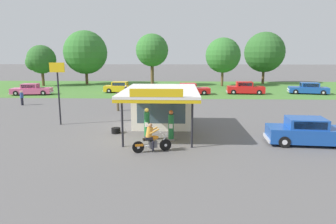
{
  "coord_description": "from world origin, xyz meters",
  "views": [
    {
      "loc": [
        2.84,
        -17.37,
        5.15
      ],
      "look_at": [
        2.06,
        2.28,
        1.4
      ],
      "focal_mm": 32.09,
      "sensor_mm": 36.0,
      "label": 1
    }
  ],
  "objects_px": {
    "gas_pump_offside": "(171,127)",
    "bystander_leaning_by_kiosk": "(126,92)",
    "parked_car_back_row_left": "(122,88)",
    "parked_car_back_row_far_right": "(245,88)",
    "gas_pump_nearside": "(147,125)",
    "parked_car_back_row_far_left": "(31,90)",
    "roadside_pole_sign": "(58,83)",
    "parked_car_back_row_right": "(308,89)",
    "spare_tire_stack": "(116,131)",
    "motorcycle_with_rider": "(151,140)",
    "featured_classic_sedan": "(309,132)",
    "bystander_chatting_near_pumps": "(22,98)",
    "parked_car_back_row_centre_left": "(189,89)",
    "bystander_admiring_sedan": "(118,101)"
  },
  "relations": [
    {
      "from": "gas_pump_offside",
      "to": "bystander_leaning_by_kiosk",
      "type": "relative_size",
      "value": 1.09
    },
    {
      "from": "parked_car_back_row_left",
      "to": "parked_car_back_row_far_right",
      "type": "bearing_deg",
      "value": -3.12
    },
    {
      "from": "gas_pump_nearside",
      "to": "parked_car_back_row_far_right",
      "type": "relative_size",
      "value": 0.39
    },
    {
      "from": "parked_car_back_row_far_left",
      "to": "roadside_pole_sign",
      "type": "height_order",
      "value": "roadside_pole_sign"
    },
    {
      "from": "gas_pump_nearside",
      "to": "parked_car_back_row_far_right",
      "type": "bearing_deg",
      "value": 64.5
    },
    {
      "from": "parked_car_back_row_right",
      "to": "spare_tire_stack",
      "type": "relative_size",
      "value": 8.96
    },
    {
      "from": "parked_car_back_row_left",
      "to": "spare_tire_stack",
      "type": "relative_size",
      "value": 8.68
    },
    {
      "from": "gas_pump_nearside",
      "to": "motorcycle_with_rider",
      "type": "relative_size",
      "value": 0.96
    },
    {
      "from": "featured_classic_sedan",
      "to": "roadside_pole_sign",
      "type": "xyz_separation_m",
      "value": [
        -16.49,
        4.41,
        2.43
      ]
    },
    {
      "from": "motorcycle_with_rider",
      "to": "bystander_chatting_near_pumps",
      "type": "xyz_separation_m",
      "value": [
        -14.87,
        14.73,
        0.14
      ]
    },
    {
      "from": "gas_pump_offside",
      "to": "parked_car_back_row_centre_left",
      "type": "bearing_deg",
      "value": 85.37
    },
    {
      "from": "parked_car_back_row_left",
      "to": "bystander_leaning_by_kiosk",
      "type": "bearing_deg",
      "value": -75.26
    },
    {
      "from": "motorcycle_with_rider",
      "to": "bystander_leaning_by_kiosk",
      "type": "bearing_deg",
      "value": 104.01
    },
    {
      "from": "parked_car_back_row_far_right",
      "to": "parked_car_back_row_left",
      "type": "bearing_deg",
      "value": 176.88
    },
    {
      "from": "featured_classic_sedan",
      "to": "spare_tire_stack",
      "type": "bearing_deg",
      "value": 170.1
    },
    {
      "from": "bystander_admiring_sedan",
      "to": "roadside_pole_sign",
      "type": "bearing_deg",
      "value": -118.65
    },
    {
      "from": "parked_car_back_row_right",
      "to": "bystander_leaning_by_kiosk",
      "type": "relative_size",
      "value": 3.16
    },
    {
      "from": "roadside_pole_sign",
      "to": "parked_car_back_row_far_right",
      "type": "bearing_deg",
      "value": 46.54
    },
    {
      "from": "bystander_leaning_by_kiosk",
      "to": "parked_car_back_row_left",
      "type": "bearing_deg",
      "value": 104.74
    },
    {
      "from": "parked_car_back_row_right",
      "to": "spare_tire_stack",
      "type": "xyz_separation_m",
      "value": [
        -21.48,
        -21.46,
        -0.52
      ]
    },
    {
      "from": "roadside_pole_sign",
      "to": "spare_tire_stack",
      "type": "bearing_deg",
      "value": -26.67
    },
    {
      "from": "gas_pump_offside",
      "to": "bystander_chatting_near_pumps",
      "type": "distance_m",
      "value": 20.14
    },
    {
      "from": "spare_tire_stack",
      "to": "motorcycle_with_rider",
      "type": "bearing_deg",
      "value": -54.45
    },
    {
      "from": "parked_car_back_row_far_right",
      "to": "parked_car_back_row_centre_left",
      "type": "distance_m",
      "value": 7.55
    },
    {
      "from": "parked_car_back_row_far_right",
      "to": "parked_car_back_row_right",
      "type": "height_order",
      "value": "parked_car_back_row_far_right"
    },
    {
      "from": "gas_pump_offside",
      "to": "motorcycle_with_rider",
      "type": "xyz_separation_m",
      "value": [
        -0.99,
        -2.32,
        -0.19
      ]
    },
    {
      "from": "featured_classic_sedan",
      "to": "bystander_leaning_by_kiosk",
      "type": "relative_size",
      "value": 3.0
    },
    {
      "from": "parked_car_back_row_left",
      "to": "bystander_admiring_sedan",
      "type": "height_order",
      "value": "bystander_admiring_sedan"
    },
    {
      "from": "gas_pump_nearside",
      "to": "parked_car_back_row_far_left",
      "type": "xyz_separation_m",
      "value": [
        -17.4,
        20.51,
        -0.25
      ]
    },
    {
      "from": "spare_tire_stack",
      "to": "bystander_admiring_sedan",
      "type": "bearing_deg",
      "value": 100.67
    },
    {
      "from": "parked_car_back_row_far_left",
      "to": "roadside_pole_sign",
      "type": "distance_m",
      "value": 19.83
    },
    {
      "from": "gas_pump_offside",
      "to": "roadside_pole_sign",
      "type": "relative_size",
      "value": 0.4
    },
    {
      "from": "roadside_pole_sign",
      "to": "featured_classic_sedan",
      "type": "bearing_deg",
      "value": -14.99
    },
    {
      "from": "motorcycle_with_rider",
      "to": "spare_tire_stack",
      "type": "distance_m",
      "value": 4.72
    },
    {
      "from": "motorcycle_with_rider",
      "to": "gas_pump_offside",
      "type": "bearing_deg",
      "value": 66.85
    },
    {
      "from": "gas_pump_offside",
      "to": "bystander_admiring_sedan",
      "type": "relative_size",
      "value": 1.08
    },
    {
      "from": "featured_classic_sedan",
      "to": "bystander_admiring_sedan",
      "type": "height_order",
      "value": "bystander_admiring_sedan"
    },
    {
      "from": "gas_pump_offside",
      "to": "bystander_chatting_near_pumps",
      "type": "bearing_deg",
      "value": 141.97
    },
    {
      "from": "parked_car_back_row_left",
      "to": "bystander_leaning_by_kiosk",
      "type": "relative_size",
      "value": 3.07
    },
    {
      "from": "parked_car_back_row_far_right",
      "to": "spare_tire_stack",
      "type": "height_order",
      "value": "parked_car_back_row_far_right"
    },
    {
      "from": "gas_pump_offside",
      "to": "parked_car_back_row_right",
      "type": "relative_size",
      "value": 0.35
    },
    {
      "from": "gas_pump_nearside",
      "to": "bystander_admiring_sedan",
      "type": "bearing_deg",
      "value": 111.43
    },
    {
      "from": "parked_car_back_row_centre_left",
      "to": "roadside_pole_sign",
      "type": "xyz_separation_m",
      "value": [
        -10.16,
        -17.79,
        2.49
      ]
    },
    {
      "from": "gas_pump_offside",
      "to": "spare_tire_stack",
      "type": "bearing_deg",
      "value": 158.06
    },
    {
      "from": "parked_car_back_row_far_right",
      "to": "bystander_admiring_sedan",
      "type": "relative_size",
      "value": 2.99
    },
    {
      "from": "motorcycle_with_rider",
      "to": "bystander_admiring_sedan",
      "type": "height_order",
      "value": "bystander_admiring_sedan"
    },
    {
      "from": "parked_car_back_row_far_left",
      "to": "bystander_leaning_by_kiosk",
      "type": "height_order",
      "value": "bystander_leaning_by_kiosk"
    },
    {
      "from": "featured_classic_sedan",
      "to": "parked_car_back_row_far_left",
      "type": "distance_m",
      "value": 34.21
    },
    {
      "from": "parked_car_back_row_far_left",
      "to": "motorcycle_with_rider",
      "type": "bearing_deg",
      "value": -51.93
    },
    {
      "from": "bystander_admiring_sedan",
      "to": "roadside_pole_sign",
      "type": "xyz_separation_m",
      "value": [
        -3.15,
        -5.77,
        2.23
      ]
    }
  ]
}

